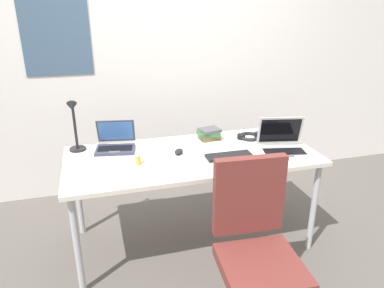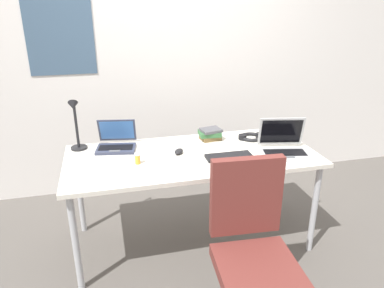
# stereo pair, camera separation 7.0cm
# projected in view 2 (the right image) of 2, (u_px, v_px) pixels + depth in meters

# --- Properties ---
(ground_plane) EXTENTS (12.00, 12.00, 0.00)m
(ground_plane) POSITION_uv_depth(u_px,v_px,m) (192.00, 239.00, 2.91)
(ground_plane) COLOR #56514C
(wall_back) EXTENTS (6.00, 0.13, 2.60)m
(wall_back) POSITION_uv_depth(u_px,v_px,m) (164.00, 55.00, 3.42)
(wall_back) COLOR silver
(wall_back) RESTS_ON ground_plane
(desk) EXTENTS (1.80, 0.80, 0.74)m
(desk) POSITION_uv_depth(u_px,v_px,m) (192.00, 161.00, 2.66)
(desk) COLOR silver
(desk) RESTS_ON ground_plane
(desk_lamp) EXTENTS (0.12, 0.18, 0.40)m
(desk_lamp) POSITION_uv_depth(u_px,v_px,m) (76.00, 125.00, 2.63)
(desk_lamp) COLOR black
(desk_lamp) RESTS_ON desk
(laptop_back_left) EXTENTS (0.32, 0.30, 0.21)m
(laptop_back_left) POSITION_uv_depth(u_px,v_px,m) (116.00, 143.00, 2.73)
(laptop_back_left) COLOR #33384C
(laptop_back_left) RESTS_ON desk
(laptop_back_right) EXTENTS (0.39, 0.35, 0.25)m
(laptop_back_right) POSITION_uv_depth(u_px,v_px,m) (284.00, 147.00, 2.64)
(laptop_back_right) COLOR #B7BABC
(laptop_back_right) RESTS_ON desk
(external_keyboard) EXTENTS (0.33, 0.12, 0.02)m
(external_keyboard) POSITION_uv_depth(u_px,v_px,m) (229.00, 156.00, 2.57)
(external_keyboard) COLOR black
(external_keyboard) RESTS_ON desk
(computer_mouse) EXTENTS (0.10, 0.11, 0.03)m
(computer_mouse) POSITION_uv_depth(u_px,v_px,m) (179.00, 151.00, 2.64)
(computer_mouse) COLOR black
(computer_mouse) RESTS_ON desk
(cell_phone) EXTENTS (0.10, 0.15, 0.01)m
(cell_phone) POSITION_uv_depth(u_px,v_px,m) (275.00, 137.00, 2.96)
(cell_phone) COLOR black
(cell_phone) RESTS_ON desk
(headphones) EXTENTS (0.21, 0.18, 0.04)m
(headphones) POSITION_uv_depth(u_px,v_px,m) (251.00, 137.00, 2.93)
(headphones) COLOR black
(headphones) RESTS_ON desk
(pill_bottle) EXTENTS (0.04, 0.04, 0.08)m
(pill_bottle) POSITION_uv_depth(u_px,v_px,m) (138.00, 158.00, 2.47)
(pill_bottle) COLOR gold
(pill_bottle) RESTS_ON desk
(book_stack) EXTENTS (0.18, 0.15, 0.09)m
(book_stack) POSITION_uv_depth(u_px,v_px,m) (210.00, 134.00, 2.90)
(book_stack) COLOR brown
(book_stack) RESTS_ON desk
(office_chair) EXTENTS (0.52, 0.55, 0.97)m
(office_chair) POSITION_uv_depth(u_px,v_px,m) (252.00, 262.00, 2.06)
(office_chair) COLOR black
(office_chair) RESTS_ON ground_plane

